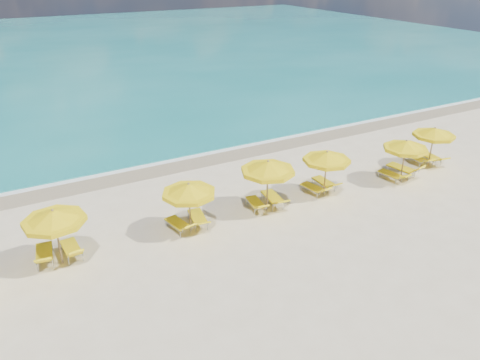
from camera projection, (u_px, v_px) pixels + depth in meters
ground_plane at (256, 217)px, 20.93m from camera, size 120.00×120.00×0.00m
ocean at (63, 50)px, 58.93m from camera, size 120.00×80.00×0.30m
wet_sand_band at (190, 160)px, 26.79m from camera, size 120.00×2.60×0.01m
foam_line at (185, 156)px, 27.42m from camera, size 120.00×1.20×0.03m
whitecap_near at (53, 129)px, 31.78m from camera, size 14.00×0.36×0.05m
whitecap_far at (199, 83)px, 43.42m from camera, size 18.00×0.30×0.05m
umbrella_1 at (54, 217)px, 16.88m from camera, size 2.81×2.81×2.35m
umbrella_2 at (189, 190)px, 18.99m from camera, size 2.44×2.44×2.28m
umbrella_3 at (268, 168)px, 20.62m from camera, size 2.50×2.50×2.48m
umbrella_4 at (327, 157)px, 22.06m from camera, size 2.51×2.51×2.31m
umbrella_5 at (406, 146)px, 23.51m from camera, size 2.75×2.75×2.27m
umbrella_6 at (434, 133)px, 25.26m from camera, size 2.31×2.31×2.27m
lounger_1_left at (45, 257)px, 17.74m from camera, size 0.84×1.90×0.83m
lounger_1_right at (72, 251)px, 18.07m from camera, size 0.67×1.76×0.83m
lounger_2_left at (179, 227)px, 19.76m from camera, size 0.88×1.79×0.76m
lounger_2_right at (198, 220)px, 20.22m from camera, size 0.89×1.91×0.73m
lounger_3_left at (256, 205)px, 21.48m from camera, size 0.80×1.72×0.70m
lounger_3_right at (273, 200)px, 21.86m from camera, size 0.85×1.97×0.77m
lounger_4_left at (313, 190)px, 22.89m from camera, size 0.81×1.72×0.69m
lounger_4_right at (324, 185)px, 23.41m from camera, size 0.64×1.80×0.74m
lounger_5_left at (391, 177)px, 24.30m from camera, size 0.80×1.77×0.66m
lounger_5_right at (402, 171)px, 24.84m from camera, size 0.99×2.02×0.90m
lounger_6_left at (416, 160)px, 26.26m from camera, size 0.69×1.88×0.69m
lounger_6_right at (429, 159)px, 26.39m from camera, size 0.85×2.05×0.75m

